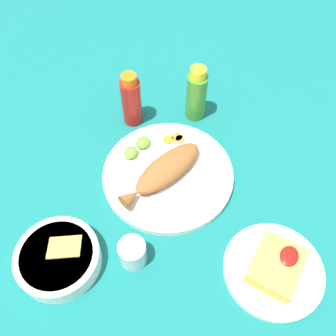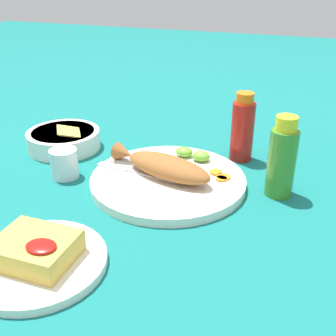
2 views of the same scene
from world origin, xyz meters
The scene contains 16 objects.
ground_plane centered at (0.00, 0.00, 0.00)m, with size 4.00×4.00×0.00m, color #146B66.
main_plate centered at (0.00, 0.00, 0.01)m, with size 0.32×0.32×0.02m, color white.
fried_fish centered at (-0.01, 0.00, 0.04)m, with size 0.24×0.12×0.04m.
fork_near centered at (-0.08, 0.00, 0.02)m, with size 0.19×0.04×0.00m.
fork_far centered at (-0.07, 0.04, 0.02)m, with size 0.19×0.04×0.00m.
carrot_slice_near centered at (0.10, 0.02, 0.02)m, with size 0.02×0.02×0.00m, color orange.
carrot_slice_mid centered at (0.11, 0.03, 0.02)m, with size 0.03×0.03×0.00m, color orange.
carrot_slice_far centered at (0.09, 0.05, 0.02)m, with size 0.03×0.03×0.00m, color orange.
lime_wedge_main centered at (0.04, 0.10, 0.03)m, with size 0.04×0.03×0.02m, color #6BB233.
lime_wedge_side centered at (0.00, 0.11, 0.03)m, with size 0.04×0.03×0.02m, color #6BB233.
hot_sauce_bottle_red centered at (0.11, 0.17, 0.07)m, with size 0.05×0.05×0.16m.
hot_sauce_bottle_green centered at (0.22, 0.04, 0.07)m, with size 0.05×0.05×0.16m.
salt_cup centered at (-0.22, -0.04, 0.03)m, with size 0.06×0.06×0.06m.
side_plate_fries centered at (-0.10, -0.31, 0.01)m, with size 0.21×0.21×0.01m, color white.
fries_pile centered at (-0.10, -0.31, 0.03)m, with size 0.11×0.09×0.04m.
guacamole_bowl centered at (-0.30, 0.09, 0.03)m, with size 0.17×0.17×0.06m.
Camera 1 is at (-0.44, -0.25, 0.77)m, focal length 40.00 mm.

